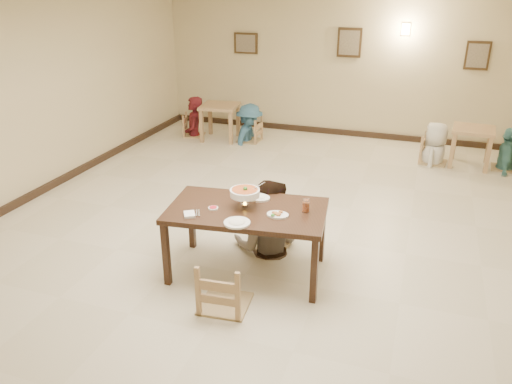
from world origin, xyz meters
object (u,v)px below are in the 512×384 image
at_px(drink_glass, 306,206).
at_px(bg_chair_rl, 436,137).
at_px(bg_table_left, 220,111).
at_px(bg_diner_b, 249,104).
at_px(chair_far, 270,207).
at_px(main_table, 247,215).
at_px(chair_near, 224,261).
at_px(bg_diner_d, 512,128).
at_px(bg_diner_a, 193,97).
at_px(bg_chair_ll, 194,115).
at_px(bg_chair_lr, 249,119).
at_px(bg_diner_c, 439,123).
at_px(curry_warmer, 245,193).
at_px(main_diner, 268,181).
at_px(bg_chair_rr, 509,144).
at_px(bg_table_right, 473,135).

distance_m(drink_glass, bg_chair_rl, 4.84).
bearing_deg(bg_table_left, bg_diner_b, 5.88).
xyz_separation_m(chair_far, bg_diner_b, (-1.78, 4.18, 0.27)).
bearing_deg(bg_chair_rl, main_table, 164.52).
distance_m(chair_near, bg_diner_d, 6.45).
xyz_separation_m(chair_far, bg_chair_rl, (1.99, 4.02, -0.04)).
bearing_deg(bg_diner_a, bg_chair_ll, -110.29).
height_order(main_table, bg_chair_lr, bg_chair_lr).
height_order(main_table, bg_diner_c, bg_diner_c).
height_order(chair_near, bg_chair_ll, chair_near).
bearing_deg(curry_warmer, bg_chair_rl, 66.40).
relative_size(main_diner, bg_diner_c, 1.20).
xyz_separation_m(chair_far, bg_chair_ll, (-3.07, 4.15, -0.08)).
height_order(bg_chair_rl, bg_diner_d, bg_diner_d).
bearing_deg(bg_chair_ll, chair_near, -167.82).
distance_m(curry_warmer, bg_table_left, 5.38).
bearing_deg(bg_diner_c, chair_near, -10.61).
height_order(curry_warmer, drink_glass, curry_warmer).
bearing_deg(bg_chair_lr, bg_diner_a, -86.75).
bearing_deg(bg_diner_c, main_diner, -15.98).
bearing_deg(curry_warmer, main_diner, 82.81).
xyz_separation_m(bg_chair_rl, bg_diner_b, (-3.77, 0.16, 0.30)).
distance_m(chair_near, drink_glass, 1.12).
xyz_separation_m(chair_far, chair_near, (-0.04, -1.43, -0.00)).
height_order(main_table, bg_diner_b, bg_diner_b).
bearing_deg(bg_chair_lr, bg_chair_rr, 91.06).
xyz_separation_m(bg_chair_ll, bg_diner_a, (0.00, 0.00, 0.41)).
height_order(bg_diner_a, bg_diner_c, bg_diner_a).
distance_m(main_table, bg_chair_rr, 5.86).
bearing_deg(chair_far, drink_glass, -35.65).
bearing_deg(bg_chair_rl, bg_chair_ll, 96.21).
distance_m(chair_far, bg_chair_rl, 4.49).
distance_m(curry_warmer, bg_chair_ll, 5.74).
relative_size(bg_chair_rl, bg_diner_b, 0.63).
xyz_separation_m(curry_warmer, bg_diner_b, (-1.70, 4.89, -0.21)).
bearing_deg(bg_diner_b, bg_chair_rr, -88.34).
distance_m(chair_near, bg_diner_b, 5.89).
relative_size(main_diner, bg_chair_ll, 2.01).
distance_m(bg_chair_lr, bg_diner_a, 1.35).
distance_m(main_diner, bg_table_left, 4.87).
bearing_deg(bg_diner_c, bg_chair_rr, 103.67).
distance_m(chair_far, bg_diner_b, 4.55).
relative_size(chair_far, drink_glass, 7.12).
xyz_separation_m(bg_table_left, bg_diner_c, (4.42, -0.09, 0.16)).
xyz_separation_m(main_diner, drink_glass, (0.61, -0.51, -0.03)).
distance_m(bg_diner_c, bg_diner_d, 1.25).
bearing_deg(curry_warmer, bg_table_right, 60.67).
bearing_deg(bg_diner_b, bg_table_left, 98.40).
xyz_separation_m(main_diner, bg_diner_d, (3.24, 4.20, -0.16)).
bearing_deg(bg_diner_b, bg_chair_rl, -89.90).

